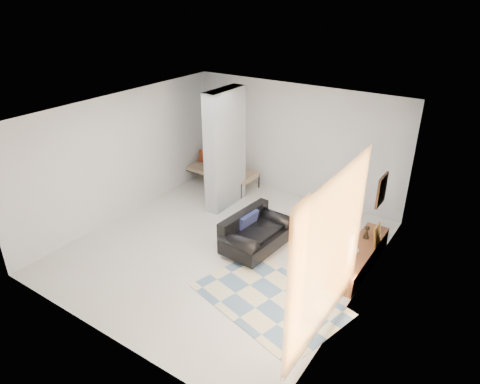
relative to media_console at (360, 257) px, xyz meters
The scene contains 17 objects.
floor 2.68m from the media_console, 160.29° to the right, with size 6.00×6.00×0.00m, color beige.
ceiling 3.73m from the media_console, 160.29° to the right, with size 6.00×6.00×0.00m, color white.
wall_back 3.49m from the media_console, 140.23° to the left, with size 6.00×6.00×0.00m, color silver.
wall_front 4.80m from the media_console, 122.85° to the right, with size 6.00×6.00×0.00m, color silver.
wall_left 5.48m from the media_console, behind, with size 6.00×6.00×0.00m, color silver.
wall_right 1.52m from the media_console, 75.71° to the right, with size 6.00×6.00×0.00m, color silver.
partition_column 3.88m from the media_console, 169.10° to the left, with size 0.35×1.20×2.80m, color #A4A8AB.
hallway_door 5.12m from the media_console, 156.00° to the left, with size 0.85×0.06×2.04m, color beige.
curtain 2.41m from the media_console, 85.82° to the right, with size 2.55×2.55×0.00m, color gold.
wall_art 1.46m from the media_console, ahead, with size 0.04×0.45×0.55m, color #3A1F0F.
media_console is the anchor object (origin of this frame).
loveseat 2.08m from the media_console, 162.76° to the right, with size 0.97×1.53×0.76m.
daybed 4.72m from the media_console, 160.55° to the left, with size 2.02×0.91×0.77m.
area_rug 2.03m from the media_console, 117.04° to the right, with size 2.44×1.63×0.01m, color beige.
cylinder_lamp 0.74m from the media_console, 92.00° to the right, with size 0.10×0.10×0.54m, color white.
bronze_figurine 0.52m from the media_console, 97.18° to the left, with size 0.13×0.13×0.26m, color black, non-canonical shape.
vase 0.37m from the media_console, 101.95° to the right, with size 0.17×0.17×0.18m, color silver.
Camera 1 is at (4.38, -5.96, 4.82)m, focal length 32.00 mm.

